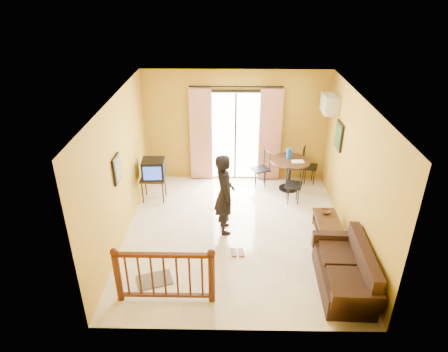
{
  "coord_description": "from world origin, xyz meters",
  "views": [
    {
      "loc": [
        -0.12,
        -6.78,
        4.82
      ],
      "look_at": [
        -0.24,
        0.2,
        1.22
      ],
      "focal_mm": 32.0,
      "sensor_mm": 36.0,
      "label": 1
    }
  ],
  "objects_px": {
    "television": "(154,169)",
    "dining_table": "(290,166)",
    "coffee_table": "(327,224)",
    "sofa": "(347,273)",
    "standing_person": "(225,194)"
  },
  "relations": [
    {
      "from": "television",
      "to": "dining_table",
      "type": "bearing_deg",
      "value": 7.18
    },
    {
      "from": "dining_table",
      "to": "coffee_table",
      "type": "distance_m",
      "value": 2.01
    },
    {
      "from": "coffee_table",
      "to": "sofa",
      "type": "xyz_separation_m",
      "value": [
        0.0,
        -1.53,
        0.05
      ]
    },
    {
      "from": "standing_person",
      "to": "television",
      "type": "bearing_deg",
      "value": 42.24
    },
    {
      "from": "standing_person",
      "to": "coffee_table",
      "type": "bearing_deg",
      "value": -104.1
    },
    {
      "from": "television",
      "to": "standing_person",
      "type": "height_order",
      "value": "standing_person"
    },
    {
      "from": "television",
      "to": "coffee_table",
      "type": "xyz_separation_m",
      "value": [
        3.72,
        -1.35,
        -0.54
      ]
    },
    {
      "from": "coffee_table",
      "to": "television",
      "type": "bearing_deg",
      "value": 160.06
    },
    {
      "from": "television",
      "to": "sofa",
      "type": "distance_m",
      "value": 4.73
    },
    {
      "from": "coffee_table",
      "to": "standing_person",
      "type": "distance_m",
      "value": 2.17
    },
    {
      "from": "television",
      "to": "standing_person",
      "type": "bearing_deg",
      "value": -39.47
    },
    {
      "from": "dining_table",
      "to": "television",
      "type": "bearing_deg",
      "value": -170.25
    },
    {
      "from": "television",
      "to": "coffee_table",
      "type": "height_order",
      "value": "television"
    },
    {
      "from": "dining_table",
      "to": "standing_person",
      "type": "xyz_separation_m",
      "value": [
        -1.54,
        -1.78,
        0.23
      ]
    },
    {
      "from": "dining_table",
      "to": "coffee_table",
      "type": "xyz_separation_m",
      "value": [
        0.53,
        -1.9,
        -0.37
      ]
    }
  ]
}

